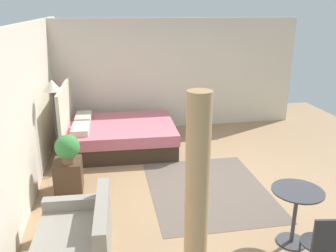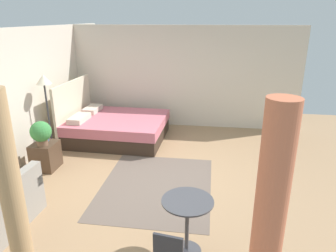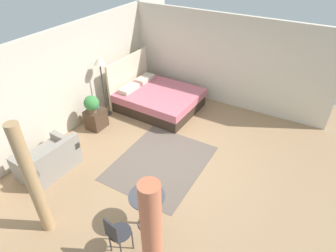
% 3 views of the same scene
% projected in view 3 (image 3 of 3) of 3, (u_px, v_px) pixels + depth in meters
% --- Properties ---
extents(ground_plane, '(9.07, 8.91, 0.02)m').
position_uv_depth(ground_plane, '(173.00, 157.00, 6.79)').
color(ground_plane, '#9E7A56').
extents(wall_back, '(9.07, 0.12, 2.61)m').
position_uv_depth(wall_back, '(71.00, 79.00, 7.25)').
color(wall_back, beige).
rests_on(wall_back, ground).
extents(wall_right, '(0.12, 5.91, 2.61)m').
position_uv_depth(wall_right, '(226.00, 61.00, 8.19)').
color(wall_right, beige).
rests_on(wall_right, ground).
extents(area_rug, '(2.34, 1.89, 0.01)m').
position_uv_depth(area_rug, '(161.00, 163.00, 6.61)').
color(area_rug, '#66564C').
rests_on(area_rug, ground).
extents(bed, '(1.88, 2.27, 1.38)m').
position_uv_depth(bed, '(157.00, 98.00, 8.47)').
color(bed, '#38281E').
rests_on(bed, ground).
extents(couch, '(1.25, 0.89, 0.77)m').
position_uv_depth(couch, '(49.00, 161.00, 6.27)').
color(couch, gray).
rests_on(couch, ground).
extents(nightstand, '(0.49, 0.43, 0.52)m').
position_uv_depth(nightstand, '(96.00, 119.00, 7.65)').
color(nightstand, '#473323').
rests_on(nightstand, ground).
extents(potted_plant, '(0.39, 0.39, 0.47)m').
position_uv_depth(potted_plant, '(91.00, 104.00, 7.27)').
color(potted_plant, brown).
rests_on(potted_plant, nightstand).
extents(vase, '(0.14, 0.14, 0.20)m').
position_uv_depth(vase, '(96.00, 105.00, 7.54)').
color(vase, slate).
rests_on(vase, nightstand).
extents(floor_lamp, '(0.30, 0.30, 1.72)m').
position_uv_depth(floor_lamp, '(100.00, 68.00, 7.52)').
color(floor_lamp, '#2D2D33').
rests_on(floor_lamp, ground).
extents(balcony_table, '(0.63, 0.63, 0.75)m').
position_uv_depth(balcony_table, '(147.00, 205.00, 4.97)').
color(balcony_table, '#3F3F44').
rests_on(balcony_table, ground).
extents(cafe_chair_near_window, '(0.42, 0.42, 0.86)m').
position_uv_depth(cafe_chair_near_window, '(116.00, 233.00, 4.50)').
color(cafe_chair_near_window, '#2D2D33').
rests_on(cafe_chair_near_window, ground).
extents(curtain_left, '(0.26, 0.26, 2.26)m').
position_uv_depth(curtain_left, '(152.00, 247.00, 3.65)').
color(curtain_left, '#D1704C').
rests_on(curtain_left, ground).
extents(curtain_right, '(0.20, 0.20, 2.26)m').
position_uv_depth(curtain_right, '(32.00, 182.00, 4.58)').
color(curtain_right, tan).
rests_on(curtain_right, ground).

